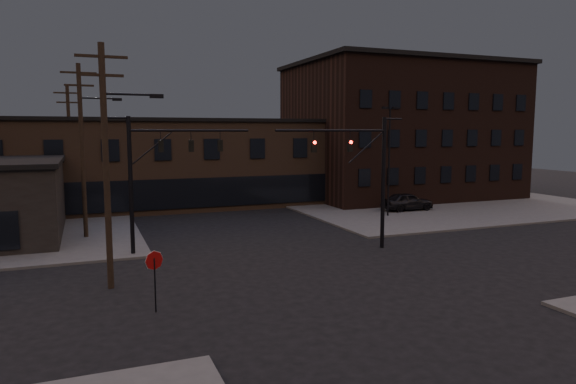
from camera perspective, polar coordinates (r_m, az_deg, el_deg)
The scene contains 15 objects.
ground at distance 25.58m, azimuth 3.25°, elevation -9.50°, with size 140.00×140.00×0.00m, color black.
sidewalk_ne at distance 55.29m, azimuth 14.41°, elevation -0.79°, with size 30.00×30.00×0.15m, color #474744.
building_row at distance 51.41m, azimuth -9.98°, elevation 3.16°, with size 40.00×12.00×8.00m, color brown.
building_right at distance 58.11m, azimuth 12.29°, elevation 6.48°, with size 22.00×16.00×14.00m, color black.
traffic_signal_near at distance 31.12m, azimuth 8.79°, elevation 2.59°, with size 7.12×0.24×8.00m.
traffic_signal_far at distance 30.55m, azimuth -14.74°, elevation 2.52°, with size 7.12×0.24×8.00m.
stop_sign at distance 21.09m, azimuth -14.62°, elevation -8.06°, with size 0.72×0.33×2.48m.
utility_pole_near at distance 24.31m, azimuth -19.44°, elevation 3.34°, with size 3.70×0.28×11.00m.
utility_pole_mid at distance 36.27m, azimuth -21.82°, elevation 4.66°, with size 3.70×0.28×11.50m.
utility_pole_far at distance 48.29m, azimuth -23.06°, elevation 4.61°, with size 2.20×0.28×11.00m.
lot_light_a at distance 43.17m, azimuth 11.19°, elevation 4.47°, with size 1.50×0.28×9.14m.
lot_light_b at distance 50.67m, azimuth 13.84°, elevation 4.72°, with size 1.50×0.28×9.14m.
parked_car_lot_a at distance 46.85m, azimuth 13.11°, elevation -1.01°, with size 1.89×4.70×1.60m, color black.
parked_car_lot_b at distance 50.74m, azimuth 13.00°, elevation -0.66°, with size 1.66×4.08×1.18m, color #B7B7B9.
car_crossing at distance 50.01m, azimuth -3.26°, elevation -0.67°, with size 1.44×4.14×1.36m, color black.
Camera 1 is at (-10.38, -22.26, 7.17)m, focal length 32.00 mm.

